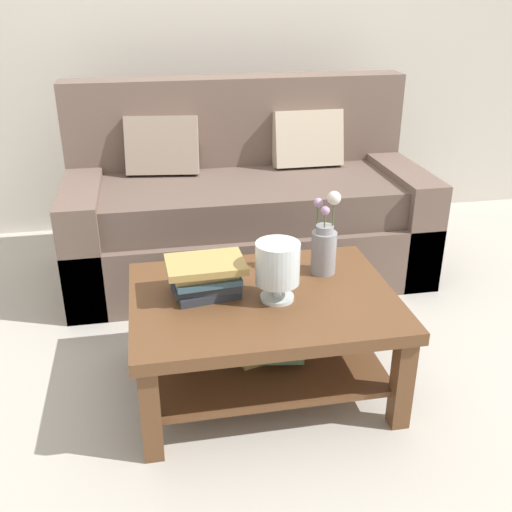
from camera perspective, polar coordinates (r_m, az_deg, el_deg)
ground_plane at (r=2.88m, az=0.87°, el=-7.72°), size 10.00×10.00×0.00m
back_wall at (r=4.07m, az=-4.00°, el=21.92°), size 6.40×0.12×2.70m
couch at (r=3.43m, az=-1.04°, el=4.54°), size 1.97×0.90×1.06m
coffee_table at (r=2.40m, az=0.71°, el=-6.34°), size 1.04×0.77×0.43m
book_stack_main at (r=2.32m, az=-4.88°, el=-1.96°), size 0.31×0.23×0.14m
glass_hurricane_vase at (r=2.24m, az=2.08°, el=-0.90°), size 0.17×0.17×0.24m
flower_pitcher at (r=2.48m, az=6.56°, el=1.06°), size 0.11×0.11×0.36m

